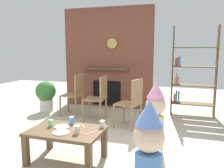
# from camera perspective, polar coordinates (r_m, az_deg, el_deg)

# --- Properties ---
(ground_plane) EXTENTS (12.00, 12.00, 0.00)m
(ground_plane) POSITION_cam_1_polar(r_m,az_deg,el_deg) (3.33, -4.75, -16.69)
(ground_plane) COLOR #BCB29E
(brick_fireplace_feature) EXTENTS (2.20, 0.28, 2.40)m
(brick_fireplace_feature) POSITION_cam_1_polar(r_m,az_deg,el_deg) (5.68, -1.03, 6.34)
(brick_fireplace_feature) COLOR brown
(brick_fireplace_feature) RESTS_ON ground_plane
(bookshelf) EXTENTS (0.90, 0.28, 1.90)m
(bookshelf) POSITION_cam_1_polar(r_m,az_deg,el_deg) (5.21, 18.73, 2.09)
(bookshelf) COLOR brown
(bookshelf) RESTS_ON ground_plane
(coffee_table) EXTENTS (0.93, 0.61, 0.42)m
(coffee_table) POSITION_cam_1_polar(r_m,az_deg,el_deg) (3.05, -11.23, -12.23)
(coffee_table) COLOR brown
(coffee_table) RESTS_ON ground_plane
(paper_cup_near_left) EXTENTS (0.06, 0.06, 0.09)m
(paper_cup_near_left) POSITION_cam_1_polar(r_m,az_deg,el_deg) (3.16, -14.88, -9.31)
(paper_cup_near_left) COLOR #8CD18C
(paper_cup_near_left) RESTS_ON coffee_table
(paper_cup_near_right) EXTENTS (0.07, 0.07, 0.10)m
(paper_cup_near_right) POSITION_cam_1_polar(r_m,az_deg,el_deg) (2.85, -8.68, -11.06)
(paper_cup_near_right) COLOR silver
(paper_cup_near_right) RESTS_ON coffee_table
(paper_cup_center) EXTENTS (0.07, 0.07, 0.10)m
(paper_cup_center) POSITION_cam_1_polar(r_m,az_deg,el_deg) (3.21, -9.91, -8.83)
(paper_cup_center) COLOR #669EE0
(paper_cup_center) RESTS_ON coffee_table
(paper_cup_far_left) EXTENTS (0.07, 0.07, 0.09)m
(paper_cup_far_left) POSITION_cam_1_polar(r_m,az_deg,el_deg) (3.03, -2.42, -9.82)
(paper_cup_far_left) COLOR silver
(paper_cup_far_left) RESTS_ON coffee_table
(paper_plate_front) EXTENTS (0.20, 0.20, 0.01)m
(paper_plate_front) POSITION_cam_1_polar(r_m,az_deg,el_deg) (2.92, -12.46, -11.63)
(paper_plate_front) COLOR white
(paper_plate_front) RESTS_ON coffee_table
(paper_plate_rear) EXTENTS (0.20, 0.20, 0.01)m
(paper_plate_rear) POSITION_cam_1_polar(r_m,az_deg,el_deg) (3.12, -12.21, -10.25)
(paper_plate_rear) COLOR white
(paper_plate_rear) RESTS_ON coffee_table
(birthday_cake_slice) EXTENTS (0.10, 0.10, 0.06)m
(birthday_cake_slice) POSITION_cam_1_polar(r_m,az_deg,el_deg) (3.08, -7.67, -9.88)
(birthday_cake_slice) COLOR #EAC68C
(birthday_cake_slice) RESTS_ON coffee_table
(table_fork) EXTENTS (0.10, 0.13, 0.01)m
(table_fork) POSITION_cam_1_polar(r_m,az_deg,el_deg) (2.85, -5.39, -11.98)
(table_fork) COLOR silver
(table_fork) RESTS_ON coffee_table
(child_with_cone_hat) EXTENTS (0.28, 0.28, 1.00)m
(child_with_cone_hat) POSITION_cam_1_polar(r_m,az_deg,el_deg) (2.14, 8.99, -16.31)
(child_with_cone_hat) COLOR #4C7FC6
(child_with_cone_hat) RESTS_ON ground_plane
(child_in_pink) EXTENTS (0.28, 0.28, 0.99)m
(child_in_pink) POSITION_cam_1_polar(r_m,az_deg,el_deg) (3.24, 10.62, -7.64)
(child_in_pink) COLOR #E0CC66
(child_in_pink) RESTS_ON ground_plane
(dining_chair_left) EXTENTS (0.40, 0.40, 0.90)m
(dining_chair_left) POSITION_cam_1_polar(r_m,az_deg,el_deg) (4.99, -9.01, -1.98)
(dining_chair_left) COLOR #9E7A51
(dining_chair_left) RESTS_ON ground_plane
(dining_chair_middle) EXTENTS (0.42, 0.42, 0.90)m
(dining_chair_middle) POSITION_cam_1_polar(r_m,az_deg,el_deg) (4.55, -3.23, -2.93)
(dining_chair_middle) COLOR #9E7A51
(dining_chair_middle) RESTS_ON ground_plane
(dining_chair_right) EXTENTS (0.49, 0.49, 0.90)m
(dining_chair_right) POSITION_cam_1_polar(r_m,az_deg,el_deg) (4.15, 5.04, -4.09)
(dining_chair_right) COLOR #9E7A51
(dining_chair_right) RESTS_ON ground_plane
(potted_plant_short) EXTENTS (0.45, 0.45, 0.70)m
(potted_plant_short) POSITION_cam_1_polar(r_m,az_deg,el_deg) (5.49, -16.01, -2.38)
(potted_plant_short) COLOR beige
(potted_plant_short) RESTS_ON ground_plane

